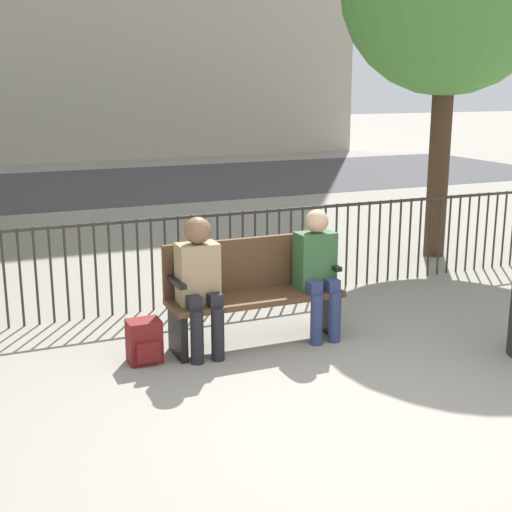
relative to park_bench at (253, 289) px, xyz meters
name	(u,v)px	position (x,y,z in m)	size (l,w,h in m)	color
ground_plane	(348,421)	(0.00, -1.68, -0.49)	(80.00, 80.00, 0.00)	gray
park_bench	(253,289)	(0.00, 0.00, 0.00)	(1.55, 0.45, 0.92)	#4C331E
seated_person_0	(200,278)	(-0.53, -0.13, 0.18)	(0.34, 0.39, 1.18)	black
seated_person_1	(317,267)	(0.57, -0.13, 0.17)	(0.34, 0.39, 1.17)	navy
backpack	(144,342)	(-1.01, -0.11, -0.31)	(0.27, 0.25, 0.36)	maroon
fence_railing	(205,251)	(-0.02, 1.21, 0.07)	(9.01, 0.03, 0.95)	#2D2823
street_surface	(69,187)	(0.00, 10.32, -0.48)	(24.00, 6.00, 0.01)	#3D3D3F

